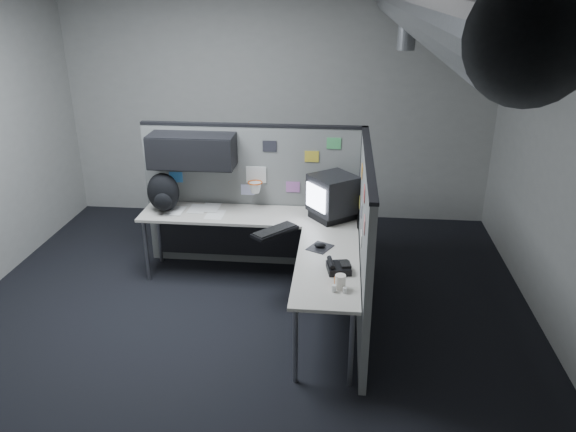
# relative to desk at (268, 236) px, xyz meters

# --- Properties ---
(room) EXTENTS (5.62, 5.62, 3.22)m
(room) POSITION_rel_desk_xyz_m (0.41, -0.70, 1.48)
(room) COLOR black
(room) RESTS_ON ground
(partition_back) EXTENTS (2.44, 0.42, 1.63)m
(partition_back) POSITION_rel_desk_xyz_m (-0.40, 0.53, 0.38)
(partition_back) COLOR slate
(partition_back) RESTS_ON ground
(partition_right) EXTENTS (0.07, 2.23, 1.63)m
(partition_right) POSITION_rel_desk_xyz_m (0.95, -0.49, 0.21)
(partition_right) COLOR slate
(partition_right) RESTS_ON ground
(desk) EXTENTS (2.31, 2.11, 0.73)m
(desk) POSITION_rel_desk_xyz_m (0.00, 0.00, 0.00)
(desk) COLOR beige
(desk) RESTS_ON ground
(monitor) EXTENTS (0.57, 0.57, 0.47)m
(monitor) POSITION_rel_desk_xyz_m (0.65, 0.25, 0.36)
(monitor) COLOR black
(monitor) RESTS_ON desk
(keyboard) EXTENTS (0.46, 0.48, 0.04)m
(keyboard) POSITION_rel_desk_xyz_m (0.10, -0.18, 0.14)
(keyboard) COLOR black
(keyboard) RESTS_ON desk
(mouse) EXTENTS (0.27, 0.29, 0.05)m
(mouse) POSITION_rel_desk_xyz_m (0.55, -0.47, 0.13)
(mouse) COLOR black
(mouse) RESTS_ON desk
(phone) EXTENTS (0.23, 0.24, 0.10)m
(phone) POSITION_rel_desk_xyz_m (0.73, -0.91, 0.15)
(phone) COLOR black
(phone) RESTS_ON desk
(bottles) EXTENTS (0.13, 0.15, 0.08)m
(bottles) POSITION_rel_desk_xyz_m (0.74, -1.22, 0.15)
(bottles) COLOR silver
(bottles) RESTS_ON desk
(cup) EXTENTS (0.11, 0.11, 0.12)m
(cup) POSITION_rel_desk_xyz_m (0.75, -1.21, 0.18)
(cup) COLOR white
(cup) RESTS_ON desk
(papers) EXTENTS (0.64, 0.45, 0.01)m
(papers) POSITION_rel_desk_xyz_m (-0.78, 0.31, 0.12)
(papers) COLOR white
(papers) RESTS_ON desk
(backpack) EXTENTS (0.37, 0.34, 0.42)m
(backpack) POSITION_rel_desk_xyz_m (-1.16, 0.27, 0.32)
(backpack) COLOR black
(backpack) RESTS_ON desk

